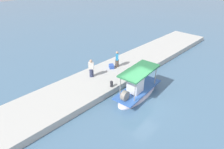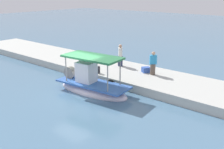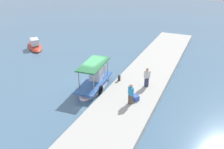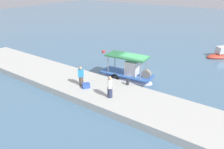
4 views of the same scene
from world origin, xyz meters
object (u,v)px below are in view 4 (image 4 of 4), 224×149
main_fishing_boat (128,75)px  marker_buoy (104,52)px  mooring_bollard (128,82)px  fisherman_by_crate (110,88)px  fisherman_near_bollard (81,77)px  cargo_crate (86,86)px

main_fishing_boat → marker_buoy: size_ratio=12.32×
mooring_bollard → marker_buoy: (-7.94, 7.19, -0.73)m
mooring_bollard → fisherman_by_crate: bearing=-89.7°
fisherman_near_bollard → marker_buoy: (-4.86, 9.43, -1.21)m
mooring_bollard → marker_buoy: size_ratio=1.21×
mooring_bollard → marker_buoy: bearing=137.8°
main_fishing_boat → marker_buoy: bearing=142.0°
main_fishing_boat → fisherman_by_crate: bearing=-75.4°
mooring_bollard → marker_buoy: 10.74m
fisherman_by_crate → main_fishing_boat: bearing=104.6°
fisherman_by_crate → mooring_bollard: bearing=90.3°
fisherman_near_bollard → cargo_crate: (0.63, -0.15, -0.55)m
fisherman_by_crate → cargo_crate: (-2.47, 0.14, -0.58)m
main_fishing_boat → marker_buoy: 8.65m
main_fishing_boat → cargo_crate: bearing=-107.3°
main_fishing_boat → fisherman_by_crate: main_fishing_boat is taller
fisherman_near_bollard → fisherman_by_crate: bearing=-5.3°
fisherman_near_bollard → marker_buoy: fisherman_near_bollard is taller
fisherman_near_bollard → marker_buoy: bearing=117.3°
fisherman_near_bollard → mooring_bollard: (3.09, 2.24, -0.49)m
fisherman_near_bollard → mooring_bollard: bearing=35.9°
marker_buoy → main_fishing_boat: bearing=-38.0°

